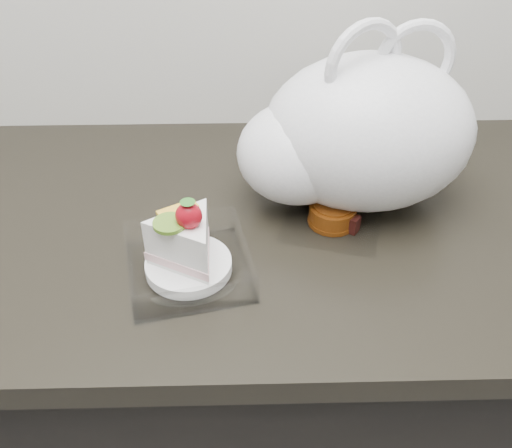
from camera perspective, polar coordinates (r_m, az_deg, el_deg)
counter at (r=1.24m, az=-4.43°, el=-16.00°), size 2.04×0.64×0.90m
cake_tray at (r=0.79m, az=-6.86°, el=-2.98°), size 0.20×0.20×0.13m
mooncake_wrap at (r=0.89m, az=7.72°, el=0.82°), size 0.18×0.17×0.04m
plastic_bag at (r=0.90m, az=9.78°, el=8.72°), size 0.42×0.34×0.30m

